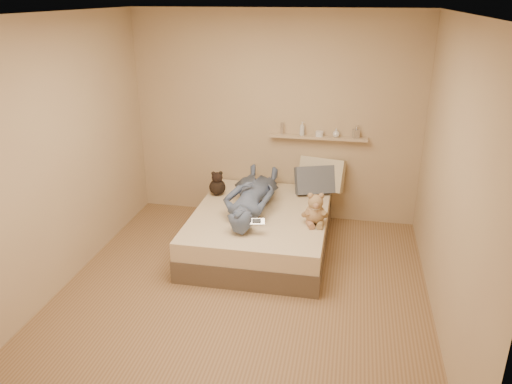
% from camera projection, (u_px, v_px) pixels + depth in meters
% --- Properties ---
extents(room, '(3.80, 3.80, 3.80)m').
position_uv_depth(room, '(242.00, 167.00, 4.48)').
color(room, olive).
rests_on(room, ground).
extents(bed, '(1.50, 1.90, 0.45)m').
position_uv_depth(bed, '(261.00, 230.00, 5.73)').
color(bed, brown).
rests_on(bed, floor).
extents(game_console, '(0.17, 0.10, 0.06)m').
position_uv_depth(game_console, '(257.00, 222.00, 5.06)').
color(game_console, silver).
rests_on(game_console, bed).
extents(teddy_bear, '(0.29, 0.29, 0.36)m').
position_uv_depth(teddy_bear, '(315.00, 211.00, 5.29)').
color(teddy_bear, tan).
rests_on(teddy_bear, bed).
extents(dark_plush, '(0.20, 0.20, 0.31)m').
position_uv_depth(dark_plush, '(217.00, 185.00, 6.07)').
color(dark_plush, black).
rests_on(dark_plush, bed).
extents(pillow_cream, '(0.60, 0.39, 0.43)m').
position_uv_depth(pillow_cream, '(322.00, 174.00, 6.22)').
color(pillow_cream, beige).
rests_on(pillow_cream, bed).
extents(pillow_grey, '(0.56, 0.41, 0.37)m').
position_uv_depth(pillow_grey, '(316.00, 180.00, 6.11)').
color(pillow_grey, slate).
rests_on(pillow_grey, bed).
extents(person, '(0.55, 1.50, 0.36)m').
position_uv_depth(person, '(252.00, 194.00, 5.65)').
color(person, '#4E5A7B').
rests_on(person, bed).
extents(wall_shelf, '(1.20, 0.12, 0.03)m').
position_uv_depth(wall_shelf, '(318.00, 137.00, 6.13)').
color(wall_shelf, tan).
rests_on(wall_shelf, wall_back).
extents(shelf_bottles, '(0.97, 0.11, 0.17)m').
position_uv_depth(shelf_bottles, '(327.00, 131.00, 6.09)').
color(shelf_bottles, silver).
rests_on(shelf_bottles, wall_shelf).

